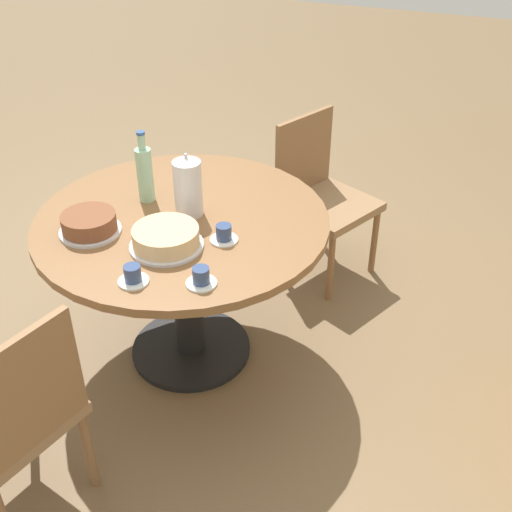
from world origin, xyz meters
The scene contains 11 objects.
ground_plane centered at (0.00, 0.00, 0.00)m, with size 14.00×14.00×0.00m, color brown.
dining_table centered at (0.00, 0.00, 0.57)m, with size 1.21×1.21×0.73m.
chair_a centered at (-0.89, 0.35, 0.46)m, with size 0.56×0.56×0.85m.
chair_b centered at (0.94, -0.17, 0.46)m, with size 0.51×0.51×0.85m.
coffee_pot centered at (-0.04, 0.02, 0.86)m, with size 0.12×0.12×0.27m.
water_bottle centered at (-0.08, -0.20, 0.86)m, with size 0.07×0.07×0.31m.
cake_main centered at (0.22, 0.04, 0.77)m, with size 0.28×0.28×0.08m.
cake_second centered at (0.23, -0.28, 0.77)m, with size 0.24×0.24×0.08m.
cup_a centered at (0.46, 0.04, 0.76)m, with size 0.11×0.11×0.07m.
cup_b centered at (0.38, 0.27, 0.76)m, with size 0.11×0.11×0.07m.
cup_c centered at (0.10, 0.23, 0.76)m, with size 0.11×0.11×0.07m.
Camera 1 is at (2.00, 1.10, 2.07)m, focal length 45.00 mm.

